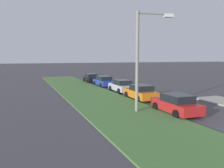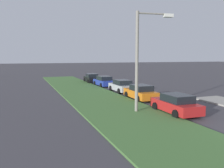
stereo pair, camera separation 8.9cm
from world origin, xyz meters
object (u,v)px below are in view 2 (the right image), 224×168
(parked_car_orange, at_px, (141,92))
(parked_car_blue, at_px, (104,81))
(parked_car_red, at_px, (176,104))
(parked_car_black, at_px, (92,78))
(streetlight, at_px, (142,54))
(parked_car_silver, at_px, (122,86))

(parked_car_orange, bearing_deg, parked_car_blue, 1.28)
(parked_car_red, bearing_deg, parked_car_blue, 0.33)
(parked_car_black, bearing_deg, streetlight, 176.09)
(parked_car_red, distance_m, parked_car_silver, 11.27)
(parked_car_silver, distance_m, streetlight, 11.03)
(parked_car_red, distance_m, parked_car_blue, 17.13)
(parked_car_red, distance_m, parked_car_orange, 6.04)
(parked_car_orange, distance_m, parked_car_blue, 11.09)
(parked_car_orange, distance_m, parked_car_silver, 5.23)
(parked_car_silver, xyz_separation_m, parked_car_black, (11.21, 0.49, 0.00))
(parked_car_black, height_order, streetlight, streetlight)
(parked_car_orange, relative_size, parked_car_black, 0.99)
(parked_car_blue, relative_size, parked_car_black, 0.99)
(parked_car_red, bearing_deg, parked_car_black, 1.25)
(parked_car_silver, relative_size, parked_car_black, 0.98)
(parked_car_silver, distance_m, parked_car_black, 11.22)
(streetlight, bearing_deg, parked_car_silver, -15.75)
(parked_car_blue, height_order, streetlight, streetlight)
(parked_car_blue, xyz_separation_m, parked_car_black, (5.34, 0.26, 0.00))
(parked_car_orange, height_order, parked_car_blue, same)
(parked_car_black, bearing_deg, parked_car_silver, -175.13)
(parked_car_orange, bearing_deg, parked_car_black, 2.25)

